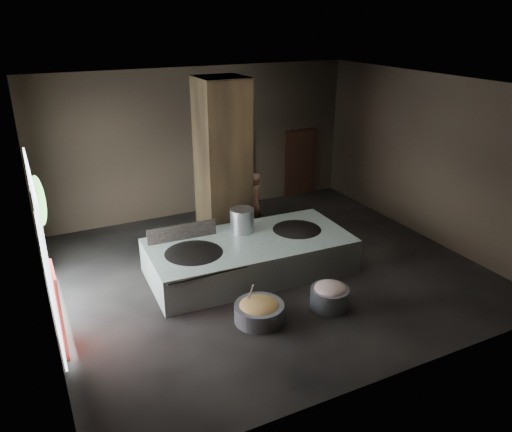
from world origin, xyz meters
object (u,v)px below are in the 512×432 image
meat_basin (330,298)px  cook (254,202)px  veg_basin (259,313)px  stock_pot (242,221)px  wok_right (297,233)px  hearth_platform (250,256)px  wok_left (194,256)px

meat_basin → cook: bearing=85.5°
veg_basin → stock_pot: bearing=72.5°
cook → wok_right: bearing=65.3°
hearth_platform → cook: size_ratio=2.79×
stock_pot → veg_basin: 2.86m
hearth_platform → wok_left: size_ratio=3.17×
stock_pot → wok_left: bearing=-158.2°
hearth_platform → cook: 2.57m
wok_left → stock_pot: stock_pot is taller
stock_pot → wok_right: bearing=-21.0°
hearth_platform → meat_basin: size_ratio=5.86×
wok_left → stock_pot: (1.50, 0.60, 0.38)m
hearth_platform → meat_basin: (0.84, -2.23, -0.20)m
wok_right → veg_basin: (-2.11, -2.07, -0.56)m
wok_left → hearth_platform: bearing=2.0°
hearth_platform → veg_basin: size_ratio=4.71×
meat_basin → veg_basin: bearing=172.5°
wok_left → meat_basin: wok_left is taller
wok_right → cook: 2.19m
cook → meat_basin: size_ratio=2.10×
stock_pot → veg_basin: bearing=-107.5°
wok_left → stock_pot: size_ratio=2.42×
hearth_platform → veg_basin: hearth_platform is taller
cook → veg_basin: bearing=36.6°
veg_basin → wok_right: bearing=44.5°
stock_pot → meat_basin: stock_pot is taller
hearth_platform → wok_right: 1.39m
hearth_platform → veg_basin: (-0.76, -2.02, -0.23)m
stock_pot → cook: 2.05m
stock_pot → meat_basin: size_ratio=0.76×
meat_basin → stock_pot: bearing=105.9°
stock_pot → cook: cook is taller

